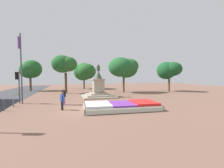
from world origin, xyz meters
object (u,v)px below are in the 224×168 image
statue_monument (98,90)px  traffic_light_mid_block (18,82)px  kerb_bollard_mid_b (4,105)px  kerb_bollard_north (13,102)px  pedestrian_near_planter (62,100)px  flower_planter (122,106)px  pedestrian_with_handbag (64,95)px  banner_pole (21,67)px

statue_monument → traffic_light_mid_block: (-9.13, -2.52, 1.33)m
kerb_bollard_mid_b → kerb_bollard_north: size_ratio=1.19×
statue_monument → pedestrian_near_planter: statue_monument is taller
pedestrian_near_planter → kerb_bollard_north: (-4.51, 2.54, -0.45)m
kerb_bollard_mid_b → kerb_bollard_north: bearing=82.2°
flower_planter → pedestrian_near_planter: bearing=167.2°
pedestrian_with_handbag → kerb_bollard_mid_b: (-4.75, -1.25, -0.47)m
statue_monument → pedestrian_near_planter: (-4.48, -7.07, -0.11)m
banner_pole → pedestrian_near_planter: size_ratio=4.70×
kerb_bollard_mid_b → kerb_bollard_north: 1.55m
flower_planter → pedestrian_with_handbag: bearing=145.8°
flower_planter → kerb_bollard_mid_b: size_ratio=6.77×
flower_planter → kerb_bollard_mid_b: bearing=167.5°
pedestrian_with_handbag → kerb_bollard_mid_b: size_ratio=1.74×
traffic_light_mid_block → kerb_bollard_mid_b: (-0.07, -3.53, -1.81)m
traffic_light_mid_block → kerb_bollard_north: (0.14, -2.00, -1.89)m
statue_monument → pedestrian_near_planter: bearing=-122.4°
pedestrian_with_handbag → kerb_bollard_mid_b: pedestrian_with_handbag is taller
traffic_light_mid_block → banner_pole: bearing=-44.2°
banner_pole → pedestrian_with_handbag: bearing=-23.4°
traffic_light_mid_block → pedestrian_with_handbag: (4.68, -2.28, -1.34)m
traffic_light_mid_block → pedestrian_with_handbag: bearing=-26.0°
traffic_light_mid_block → banner_pole: 1.66m
flower_planter → banner_pole: banner_pole is taller
traffic_light_mid_block → pedestrian_near_planter: size_ratio=2.16×
traffic_light_mid_block → kerb_bollard_mid_b: size_ratio=3.37×
traffic_light_mid_block → statue_monument: bearing=15.5°
banner_pole → kerb_bollard_mid_b: size_ratio=7.31×
pedestrian_with_handbag → banner_pole: bearing=156.6°
statue_monument → kerb_bollard_north: size_ratio=5.39×
statue_monument → kerb_bollard_north: statue_monument is taller
kerb_bollard_mid_b → kerb_bollard_north: (0.21, 1.54, -0.08)m
traffic_light_mid_block → kerb_bollard_north: traffic_light_mid_block is taller
pedestrian_with_handbag → kerb_bollard_north: pedestrian_with_handbag is taller
banner_pole → kerb_bollard_north: (-0.33, -1.54, -3.41)m
flower_planter → banner_pole: bearing=150.4°
statue_monument → traffic_light_mid_block: statue_monument is taller
traffic_light_mid_block → flower_planter: bearing=-30.4°
flower_planter → banner_pole: (-9.23, 5.24, 3.56)m
banner_pole → pedestrian_with_handbag: (4.21, -1.82, -2.86)m
traffic_light_mid_block → banner_pole: size_ratio=0.46×
flower_planter → statue_monument: statue_monument is taller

